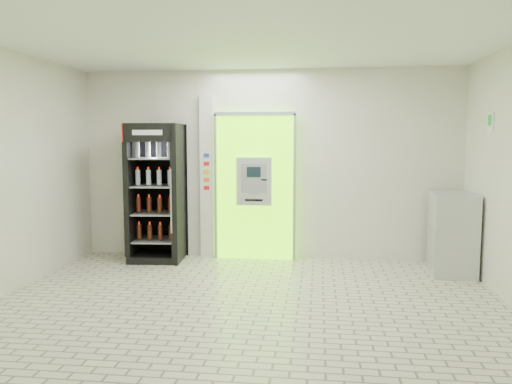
# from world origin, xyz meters

# --- Properties ---
(ground) EXTENTS (6.00, 6.00, 0.00)m
(ground) POSITION_xyz_m (0.00, 0.00, 0.00)
(ground) COLOR beige
(ground) RESTS_ON ground
(room_shell) EXTENTS (6.00, 6.00, 6.00)m
(room_shell) POSITION_xyz_m (0.00, 0.00, 1.84)
(room_shell) COLOR silver
(room_shell) RESTS_ON ground
(atm_assembly) EXTENTS (1.30, 0.24, 2.33)m
(atm_assembly) POSITION_xyz_m (-0.20, 2.41, 1.17)
(atm_assembly) COLOR #74FD00
(atm_assembly) RESTS_ON ground
(pillar) EXTENTS (0.22, 0.11, 2.60)m
(pillar) POSITION_xyz_m (-0.98, 2.45, 1.30)
(pillar) COLOR silver
(pillar) RESTS_ON ground
(beverage_cooler) EXTENTS (0.86, 0.79, 2.14)m
(beverage_cooler) POSITION_xyz_m (-1.72, 2.14, 1.03)
(beverage_cooler) COLOR black
(beverage_cooler) RESTS_ON ground
(steel_cabinet) EXTENTS (0.65, 0.91, 1.15)m
(steel_cabinet) POSITION_xyz_m (2.70, 1.90, 0.58)
(steel_cabinet) COLOR #B8BBC0
(steel_cabinet) RESTS_ON ground
(exit_sign) EXTENTS (0.02, 0.22, 0.26)m
(exit_sign) POSITION_xyz_m (2.99, 1.40, 2.12)
(exit_sign) COLOR white
(exit_sign) RESTS_ON room_shell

